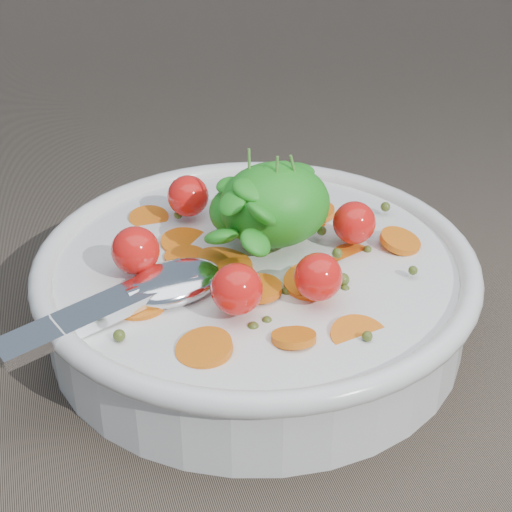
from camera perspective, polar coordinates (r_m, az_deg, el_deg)
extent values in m
plane|color=brown|center=(0.56, -0.17, -6.59)|extent=(6.00, 6.00, 0.00)
cylinder|color=silver|center=(0.56, 0.00, -2.83)|extent=(0.30, 0.30, 0.06)
torus|color=silver|center=(0.55, 0.00, -0.37)|extent=(0.31, 0.31, 0.02)
cylinder|color=silver|center=(0.58, 0.00, -4.87)|extent=(0.15, 0.15, 0.01)
cylinder|color=brown|center=(0.56, 0.00, -2.83)|extent=(0.27, 0.27, 0.04)
cylinder|color=orange|center=(0.52, -9.64, -3.24)|extent=(0.05, 0.05, 0.01)
cylinder|color=orange|center=(0.51, -8.53, -3.23)|extent=(0.05, 0.05, 0.01)
cylinder|color=orange|center=(0.48, 7.54, -5.95)|extent=(0.04, 0.04, 0.01)
cylinder|color=orange|center=(0.63, 2.77, 4.59)|extent=(0.03, 0.03, 0.01)
cylinder|color=orange|center=(0.57, -5.05, 0.85)|extent=(0.05, 0.05, 0.01)
cylinder|color=orange|center=(0.47, -3.79, -6.75)|extent=(0.05, 0.05, 0.01)
cylinder|color=orange|center=(0.59, -0.40, 1.79)|extent=(0.04, 0.04, 0.01)
cylinder|color=orange|center=(0.64, -0.56, 4.26)|extent=(0.04, 0.04, 0.01)
cylinder|color=orange|center=(0.52, 4.04, -1.81)|extent=(0.05, 0.05, 0.01)
cylinder|color=orange|center=(0.52, -1.82, -1.12)|extent=(0.03, 0.03, 0.01)
cylinder|color=orange|center=(0.53, -5.69, -2.26)|extent=(0.03, 0.03, 0.01)
cylinder|color=orange|center=(0.51, 0.26, -2.37)|extent=(0.03, 0.03, 0.01)
cylinder|color=orange|center=(0.57, 10.43, 1.08)|extent=(0.03, 0.03, 0.01)
cylinder|color=orange|center=(0.61, 4.37, 3.21)|extent=(0.04, 0.04, 0.01)
cylinder|color=orange|center=(0.56, 7.12, -0.12)|extent=(0.04, 0.04, 0.01)
cylinder|color=orange|center=(0.47, 2.76, -5.94)|extent=(0.04, 0.04, 0.01)
cylinder|color=orange|center=(0.61, -7.80, 2.69)|extent=(0.04, 0.04, 0.01)
cylinder|color=orange|center=(0.52, -6.69, -1.75)|extent=(0.04, 0.04, 0.02)
cylinder|color=orange|center=(0.60, 3.68, 2.29)|extent=(0.04, 0.04, 0.01)
cylinder|color=orange|center=(0.54, -2.32, -0.40)|extent=(0.04, 0.04, 0.01)
cylinder|color=orange|center=(0.56, -5.17, -0.11)|extent=(0.04, 0.04, 0.01)
cylinder|color=orange|center=(0.57, 0.52, 1.69)|extent=(0.03, 0.03, 0.01)
sphere|color=#48571D|center=(0.50, -0.67, -2.31)|extent=(0.01, 0.01, 0.01)
sphere|color=#48571D|center=(0.57, 4.81, 1.84)|extent=(0.01, 0.01, 0.01)
sphere|color=#48571D|center=(0.49, 0.80, -4.76)|extent=(0.01, 0.01, 0.01)
sphere|color=#48571D|center=(0.61, 9.40, 3.55)|extent=(0.01, 0.01, 0.01)
sphere|color=#48571D|center=(0.51, -3.93, -2.43)|extent=(0.01, 0.01, 0.01)
sphere|color=#48571D|center=(0.48, -9.92, -5.71)|extent=(0.01, 0.01, 0.01)
sphere|color=#48571D|center=(0.54, 11.34, -1.03)|extent=(0.01, 0.01, 0.01)
sphere|color=#48571D|center=(0.49, -0.21, -5.22)|extent=(0.01, 0.01, 0.01)
sphere|color=#48571D|center=(0.53, 6.32, -1.71)|extent=(0.01, 0.01, 0.01)
sphere|color=#48571D|center=(0.48, 8.09, -5.80)|extent=(0.01, 0.01, 0.01)
sphere|color=#48571D|center=(0.52, 3.87, -1.97)|extent=(0.01, 0.01, 0.01)
sphere|color=#48571D|center=(0.57, 8.11, 0.48)|extent=(0.01, 0.01, 0.01)
sphere|color=#48571D|center=(0.55, 5.94, 0.20)|extent=(0.01, 0.01, 0.01)
sphere|color=#48571D|center=(0.59, 2.90, 2.76)|extent=(0.01, 0.01, 0.01)
sphere|color=#48571D|center=(0.52, 2.25, -2.69)|extent=(0.01, 0.01, 0.01)
sphere|color=#48571D|center=(0.60, -5.69, 3.00)|extent=(0.01, 0.01, 0.01)
sphere|color=#48571D|center=(0.52, 6.50, -2.46)|extent=(0.01, 0.01, 0.01)
sphere|color=red|center=(0.56, 7.16, 2.42)|extent=(0.03, 0.03, 0.03)
sphere|color=red|center=(0.59, 2.42, 4.61)|extent=(0.03, 0.03, 0.03)
sphere|color=red|center=(0.59, -4.96, 4.37)|extent=(0.03, 0.03, 0.03)
sphere|color=red|center=(0.53, -8.76, 0.41)|extent=(0.03, 0.03, 0.03)
sphere|color=red|center=(0.48, -1.41, -2.43)|extent=(0.03, 0.03, 0.03)
sphere|color=red|center=(0.50, 4.55, -1.52)|extent=(0.03, 0.03, 0.03)
ellipsoid|color=#269120|center=(0.54, 1.36, 3.76)|extent=(0.08, 0.07, 0.06)
ellipsoid|color=#269120|center=(0.55, -1.10, 3.26)|extent=(0.05, 0.05, 0.04)
ellipsoid|color=#269120|center=(0.60, -0.17, 4.84)|extent=(0.03, 0.02, 0.02)
ellipsoid|color=#269120|center=(0.57, 3.71, 4.27)|extent=(0.03, 0.03, 0.02)
ellipsoid|color=#269120|center=(0.52, 0.03, 3.66)|extent=(0.03, 0.03, 0.02)
ellipsoid|color=#269120|center=(0.53, 0.04, 3.22)|extent=(0.03, 0.03, 0.03)
ellipsoid|color=#269120|center=(0.55, 1.55, 6.43)|extent=(0.03, 0.03, 0.02)
ellipsoid|color=#269120|center=(0.52, -1.77, 3.87)|extent=(0.03, 0.03, 0.02)
ellipsoid|color=#269120|center=(0.55, -2.01, 5.18)|extent=(0.03, 0.03, 0.01)
ellipsoid|color=#269120|center=(0.52, -2.53, 1.44)|extent=(0.03, 0.03, 0.02)
ellipsoid|color=#269120|center=(0.50, -0.04, 0.98)|extent=(0.03, 0.03, 0.02)
ellipsoid|color=#269120|center=(0.53, 1.59, 3.92)|extent=(0.02, 0.03, 0.02)
ellipsoid|color=#269120|center=(0.54, 1.30, 4.72)|extent=(0.02, 0.02, 0.02)
ellipsoid|color=#269120|center=(0.53, 2.20, 5.16)|extent=(0.03, 0.03, 0.02)
ellipsoid|color=#269120|center=(0.50, 0.39, 3.06)|extent=(0.03, 0.03, 0.03)
ellipsoid|color=#269120|center=(0.54, 0.85, 5.17)|extent=(0.03, 0.03, 0.03)
ellipsoid|color=#269120|center=(0.54, 2.18, 5.93)|extent=(0.02, 0.02, 0.02)
ellipsoid|color=#269120|center=(0.53, 1.78, 5.94)|extent=(0.04, 0.04, 0.02)
ellipsoid|color=#269120|center=(0.54, 1.83, 4.31)|extent=(0.03, 0.03, 0.02)
ellipsoid|color=#269120|center=(0.55, 2.97, 6.18)|extent=(0.03, 0.04, 0.01)
ellipsoid|color=#269120|center=(0.52, -0.47, 4.78)|extent=(0.03, 0.03, 0.02)
ellipsoid|color=#269120|center=(0.52, 1.09, 3.97)|extent=(0.03, 0.03, 0.02)
cylinder|color=#4C8C33|center=(0.54, 3.10, 4.91)|extent=(0.01, 0.01, 0.05)
cylinder|color=#4C8C33|center=(0.54, -0.45, 5.18)|extent=(0.00, 0.01, 0.05)
cylinder|color=#4C8C33|center=(0.53, 1.47, 4.63)|extent=(0.00, 0.01, 0.05)
ellipsoid|color=silver|center=(0.52, -5.98, -1.95)|extent=(0.08, 0.07, 0.02)
cube|color=silver|center=(0.50, -11.34, -3.96)|extent=(0.13, 0.06, 0.02)
cylinder|color=silver|center=(0.51, -8.08, -2.61)|extent=(0.03, 0.02, 0.01)
cube|color=white|center=(0.71, -3.20, 2.52)|extent=(0.20, 0.19, 0.01)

